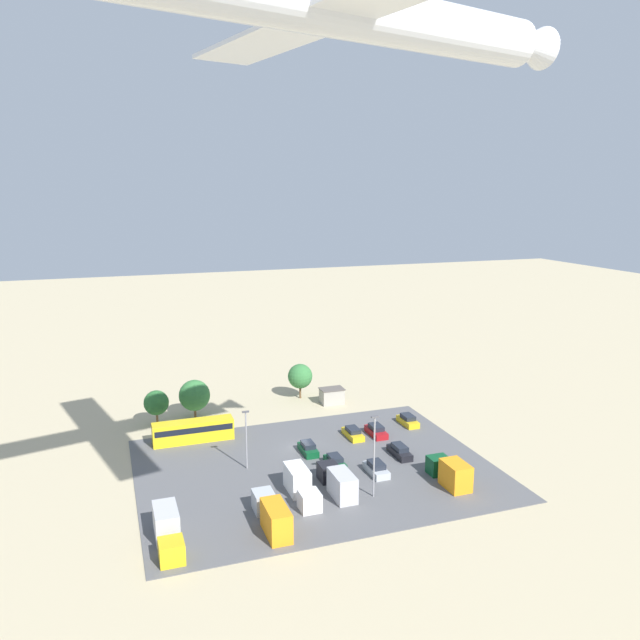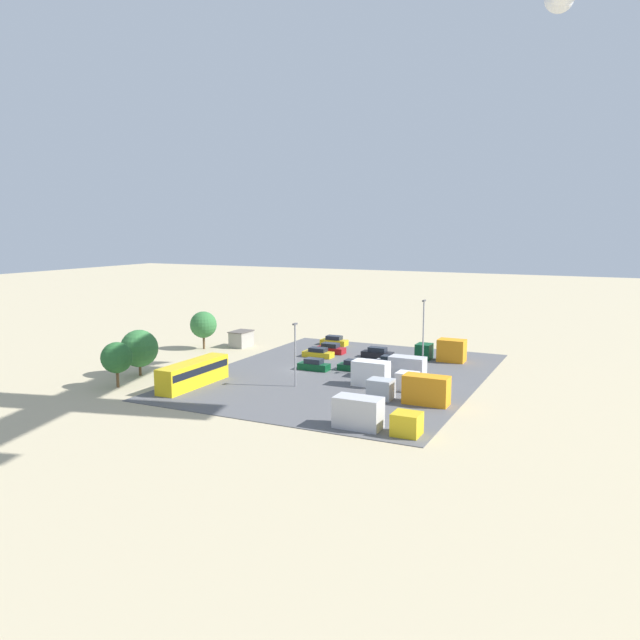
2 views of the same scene
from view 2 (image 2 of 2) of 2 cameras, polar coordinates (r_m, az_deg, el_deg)
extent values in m
plane|color=tan|center=(86.83, -1.72, -4.61)|extent=(400.00, 400.00, 0.00)
cube|color=#565659|center=(84.10, 2.23, -5.02)|extent=(45.59, 35.32, 0.08)
cube|color=#9E998E|center=(104.36, -7.21, -1.75)|extent=(3.83, 2.57, 2.54)
cube|color=#59514C|center=(104.14, -7.22, -1.03)|extent=(4.07, 2.81, 0.12)
cube|color=gold|center=(79.22, -11.50, -4.83)|extent=(11.57, 2.55, 3.11)
cube|color=black|center=(79.10, -11.51, -4.44)|extent=(11.11, 2.59, 0.87)
cube|color=black|center=(95.01, 5.28, -3.17)|extent=(1.77, 4.79, 0.93)
cube|color=#1E232D|center=(94.86, 5.28, -2.70)|extent=(1.49, 2.68, 0.68)
cube|color=gold|center=(104.71, 1.30, -2.06)|extent=(1.89, 4.49, 0.92)
cube|color=#1E232D|center=(104.57, 1.30, -1.63)|extent=(1.59, 2.51, 0.67)
cube|color=#ADB2B7|center=(88.80, 6.48, -4.01)|extent=(1.98, 4.50, 0.93)
cube|color=#1E232D|center=(88.63, 6.49, -3.50)|extent=(1.66, 2.52, 0.68)
cube|color=gold|center=(95.04, -0.18, -3.16)|extent=(1.92, 4.65, 0.84)
cube|color=#1E232D|center=(94.90, -0.18, -2.73)|extent=(1.61, 2.60, 0.62)
cube|color=#0C4723|center=(86.31, 3.10, -4.36)|extent=(1.85, 4.30, 0.85)
cube|color=#1E232D|center=(86.15, 3.11, -3.88)|extent=(1.55, 2.41, 0.62)
cube|color=maroon|center=(98.00, 0.96, -2.78)|extent=(1.94, 4.61, 0.93)
cube|color=#1E232D|center=(97.85, 0.96, -2.32)|extent=(1.63, 2.58, 0.68)
cube|color=#0C4723|center=(86.53, -0.57, -4.28)|extent=(1.84, 4.33, 0.93)
cube|color=#1E232D|center=(86.36, -0.57, -3.76)|extent=(1.54, 2.43, 0.68)
cube|color=silver|center=(76.59, 7.98, -5.56)|extent=(2.31, 2.51, 2.20)
cube|color=white|center=(78.00, 4.66, -4.89)|extent=(2.31, 4.46, 3.14)
cube|color=gold|center=(60.43, 7.94, -9.39)|extent=(2.46, 2.63, 2.17)
cube|color=#B2B2B7|center=(61.90, 3.51, -8.44)|extent=(2.46, 4.68, 3.10)
cube|color=#0C4723|center=(94.90, 9.49, -2.84)|extent=(2.59, 2.20, 2.29)
cube|color=orange|center=(93.76, 11.95, -2.74)|extent=(2.59, 3.92, 3.28)
cube|color=#ADB2B7|center=(72.50, 5.58, -6.28)|extent=(2.30, 2.84, 2.27)
cube|color=orange|center=(70.78, 9.69, -6.32)|extent=(2.30, 5.05, 3.25)
cube|color=black|center=(82.82, 4.79, -4.45)|extent=(2.33, 2.56, 2.18)
cube|color=#B2B2B7|center=(81.16, 7.99, -4.43)|extent=(2.33, 4.55, 3.12)
cylinder|color=brown|center=(103.39, -10.57, -1.96)|extent=(0.36, 0.36, 2.40)
sphere|color=#337038|center=(102.93, -10.62, -0.42)|extent=(4.32, 4.32, 4.32)
cylinder|color=brown|center=(81.32, -18.02, -5.08)|extent=(0.36, 0.36, 2.32)
sphere|color=#28602D|center=(80.77, -18.10, -3.29)|extent=(3.85, 3.85, 3.85)
cylinder|color=brown|center=(86.99, -16.12, -4.31)|extent=(0.36, 0.36, 1.82)
sphere|color=#337038|center=(86.43, -16.20, -2.51)|extent=(4.99, 4.99, 4.99)
cylinder|color=gray|center=(77.02, -2.28, -3.32)|extent=(0.20, 0.20, 7.66)
cube|color=#4C4C51|center=(76.31, -2.30, -0.37)|extent=(0.90, 0.28, 0.20)
cylinder|color=gray|center=(83.64, 9.41, -1.72)|extent=(0.20, 0.20, 9.85)
cube|color=#4C4C51|center=(82.90, 9.50, 1.75)|extent=(0.90, 0.28, 0.20)
camera|label=1|loc=(66.15, 66.17, 17.82)|focal=35.00mm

